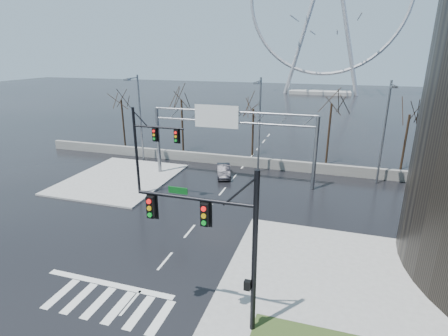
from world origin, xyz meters
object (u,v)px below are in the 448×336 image
at_px(sign_gantry, 228,130).
at_px(signal_mast_far, 147,145).
at_px(ferris_wheel, 328,0).
at_px(signal_mast_near, 224,235).
at_px(car, 224,171).

bearing_deg(sign_gantry, signal_mast_far, -132.47).
distance_m(signal_mast_far, ferris_wheel, 89.30).
relative_size(signal_mast_near, ferris_wheel, 0.16).
relative_size(signal_mast_near, sign_gantry, 0.49).
bearing_deg(ferris_wheel, signal_mast_near, -89.92).
bearing_deg(car, ferris_wheel, 65.97).
xyz_separation_m(signal_mast_far, ferris_wheel, (10.87, 86.04, 21.30)).
bearing_deg(signal_mast_near, car, 107.39).
xyz_separation_m(signal_mast_far, car, (4.74, 7.04, -4.20)).
bearing_deg(car, signal_mast_far, -143.53).
bearing_deg(signal_mast_near, ferris_wheel, 90.08).
height_order(signal_mast_far, ferris_wheel, ferris_wheel).
relative_size(signal_mast_near, car, 2.10).
height_order(signal_mast_near, ferris_wheel, ferris_wheel).
xyz_separation_m(signal_mast_near, sign_gantry, (-5.52, 19.00, 0.31)).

